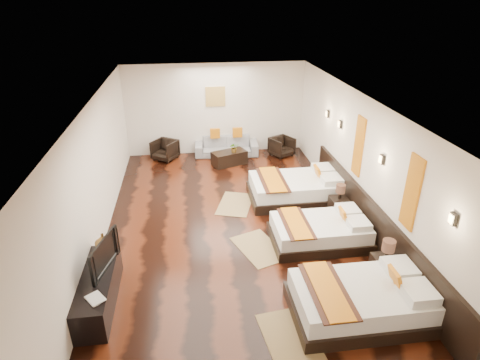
{
  "coord_description": "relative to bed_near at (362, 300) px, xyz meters",
  "views": [
    {
      "loc": [
        -0.9,
        -7.38,
        4.75
      ],
      "look_at": [
        0.14,
        0.22,
        1.1
      ],
      "focal_mm": 30.05,
      "sensor_mm": 36.0,
      "label": 1
    }
  ],
  "objects": [
    {
      "name": "floor",
      "position": [
        -1.7,
        2.75,
        -0.29
      ],
      "size": [
        5.5,
        9.5,
        0.01
      ],
      "primitive_type": "cube",
      "color": "black",
      "rests_on": "ground"
    },
    {
      "name": "ceiling",
      "position": [
        -1.7,
        2.75,
        2.51
      ],
      "size": [
        5.5,
        9.5,
        0.01
      ],
      "primitive_type": "cube",
      "color": "white",
      "rests_on": "floor"
    },
    {
      "name": "back_wall",
      "position": [
        -1.7,
        7.5,
        1.11
      ],
      "size": [
        5.5,
        0.01,
        2.8
      ],
      "primitive_type": "cube",
      "color": "silver",
      "rests_on": "floor"
    },
    {
      "name": "left_wall",
      "position": [
        -4.45,
        2.75,
        1.11
      ],
      "size": [
        0.01,
        9.5,
        2.8
      ],
      "primitive_type": "cube",
      "color": "silver",
      "rests_on": "floor"
    },
    {
      "name": "right_wall",
      "position": [
        1.05,
        2.75,
        1.11
      ],
      "size": [
        0.01,
        9.5,
        2.8
      ],
      "primitive_type": "cube",
      "color": "silver",
      "rests_on": "floor"
    },
    {
      "name": "headboard_panel",
      "position": [
        1.01,
        1.95,
        0.16
      ],
      "size": [
        0.08,
        6.6,
        0.9
      ],
      "primitive_type": "cube",
      "color": "black",
      "rests_on": "floor"
    },
    {
      "name": "bed_near",
      "position": [
        0.0,
        0.0,
        0.0
      ],
      "size": [
        2.18,
        1.37,
        0.83
      ],
      "color": "black",
      "rests_on": "floor"
    },
    {
      "name": "bed_mid",
      "position": [
        -0.0,
        2.07,
        -0.03
      ],
      "size": [
        1.97,
        1.24,
        0.75
      ],
      "color": "black",
      "rests_on": "floor"
    },
    {
      "name": "bed_far",
      "position": [
        0.0,
        3.99,
        0.01
      ],
      "size": [
        2.26,
        1.42,
        0.86
      ],
      "color": "black",
      "rests_on": "floor"
    },
    {
      "name": "nightstand_a",
      "position": [
        0.75,
        0.76,
        0.01
      ],
      "size": [
        0.42,
        0.42,
        0.84
      ],
      "color": "black",
      "rests_on": "floor"
    },
    {
      "name": "nightstand_b",
      "position": [
        0.75,
        3.07,
        -0.01
      ],
      "size": [
        0.4,
        0.4,
        0.79
      ],
      "color": "black",
      "rests_on": "floor"
    },
    {
      "name": "jute_mat_near",
      "position": [
        -1.25,
        -0.36,
        -0.28
      ],
      "size": [
        0.89,
        1.28,
        0.01
      ],
      "primitive_type": "cube",
      "rotation": [
        0.0,
        0.0,
        0.12
      ],
      "color": "olive",
      "rests_on": "floor"
    },
    {
      "name": "jute_mat_mid",
      "position": [
        -1.3,
        2.02,
        -0.28
      ],
      "size": [
        1.12,
        1.39,
        0.01
      ],
      "primitive_type": "cube",
      "rotation": [
        0.0,
        0.0,
        0.35
      ],
      "color": "olive",
      "rests_on": "floor"
    },
    {
      "name": "jute_mat_far",
      "position": [
        -1.55,
        3.92,
        -0.28
      ],
      "size": [
        1.09,
        1.37,
        0.01
      ],
      "primitive_type": "cube",
      "rotation": [
        0.0,
        0.0,
        -0.32
      ],
      "color": "olive",
      "rests_on": "floor"
    },
    {
      "name": "tv_console",
      "position": [
        -4.2,
        0.83,
        -0.01
      ],
      "size": [
        0.5,
        1.8,
        0.55
      ],
      "primitive_type": "cube",
      "color": "black",
      "rests_on": "floor"
    },
    {
      "name": "tv",
      "position": [
        -4.15,
        1.05,
        0.54
      ],
      "size": [
        0.39,
        0.97,
        0.56
      ],
      "primitive_type": "imported",
      "rotation": [
        0.0,
        0.0,
        1.3
      ],
      "color": "black",
      "rests_on": "tv_console"
    },
    {
      "name": "book",
      "position": [
        -4.2,
        0.21,
        0.28
      ],
      "size": [
        0.35,
        0.37,
        0.03
      ],
      "primitive_type": "imported",
      "rotation": [
        0.0,
        0.0,
        0.64
      ],
      "color": "black",
      "rests_on": "tv_console"
    },
    {
      "name": "figurine",
      "position": [
        -4.2,
        1.61,
        0.42
      ],
      "size": [
        0.3,
        0.3,
        0.31
      ],
      "primitive_type": "imported",
      "rotation": [
        0.0,
        0.0,
        -0.0
      ],
      "color": "brown",
      "rests_on": "tv_console"
    },
    {
      "name": "sofa",
      "position": [
        -1.41,
        7.2,
        0.0
      ],
      "size": [
        2.0,
        0.9,
        0.57
      ],
      "primitive_type": "imported",
      "rotation": [
        0.0,
        0.0,
        -0.07
      ],
      "color": "gray",
      "rests_on": "floor"
    },
    {
      "name": "armchair_left",
      "position": [
        -3.32,
        7.06,
        0.02
      ],
      "size": [
        0.92,
        0.93,
        0.62
      ],
      "primitive_type": "imported",
      "rotation": [
        0.0,
        0.0,
        -0.6
      ],
      "color": "black",
      "rests_on": "floor"
    },
    {
      "name": "armchair_right",
      "position": [
        0.3,
        6.89,
        0.01
      ],
      "size": [
        0.87,
        0.88,
        0.59
      ],
      "primitive_type": "imported",
      "rotation": [
        0.0,
        0.0,
        0.5
      ],
      "color": "black",
      "rests_on": "floor"
    },
    {
      "name": "coffee_table",
      "position": [
        -1.41,
        6.42,
        -0.09
      ],
      "size": [
        1.11,
        0.83,
        0.4
      ],
      "primitive_type": "cube",
      "rotation": [
        0.0,
        0.0,
        0.37
      ],
      "color": "black",
      "rests_on": "floor"
    },
    {
      "name": "table_plant",
      "position": [
        -1.27,
        6.35,
        0.26
      ],
      "size": [
        0.3,
        0.27,
        0.3
      ],
      "primitive_type": "imported",
      "rotation": [
        0.0,
        0.0,
        0.13
      ],
      "color": "#246020",
      "rests_on": "coffee_table"
    },
    {
      "name": "orange_panel_a",
      "position": [
        1.03,
        0.85,
        1.41
      ],
      "size": [
        0.04,
        0.4,
        1.3
      ],
      "primitive_type": "cube",
      "color": "#D86014",
      "rests_on": "right_wall"
    },
    {
      "name": "orange_panel_b",
      "position": [
        1.03,
        3.05,
        1.41
      ],
      "size": [
        0.04,
        0.4,
        1.3
      ],
      "primitive_type": "cube",
      "color": "#D86014",
      "rests_on": "right_wall"
    },
    {
      "name": "sconce_near",
      "position": [
        1.01,
        -0.25,
        1.56
      ],
      "size": [
        0.07,
        0.12,
        0.18
      ],
      "color": "black",
      "rests_on": "right_wall"
    },
    {
      "name": "sconce_mid",
      "position": [
        1.01,
        1.95,
        1.56
      ],
      "size": [
        0.07,
        0.12,
        0.18
      ],
      "color": "black",
      "rests_on": "right_wall"
    },
    {
      "name": "sconce_far",
      "position": [
        1.01,
        4.15,
        1.56
      ],
      "size": [
        0.07,
        0.12,
        0.18
      ],
      "color": "black",
      "rests_on": "right_wall"
    },
    {
      "name": "sconce_lounge",
      "position": [
        1.01,
        5.05,
        1.56
      ],
      "size": [
        0.07,
        0.12,
        0.18
      ],
      "color": "black",
      "rests_on": "right_wall"
    },
    {
      "name": "gold_artwork",
      "position": [
        -1.7,
        7.48,
        1.51
      ],
      "size": [
        0.6,
        0.04,
        0.6
      ],
      "primitive_type": "cube",
      "color": "#AD873F",
      "rests_on": "back_wall"
    }
  ]
}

